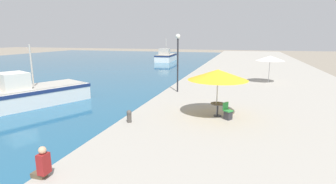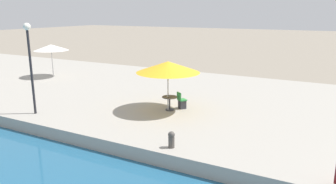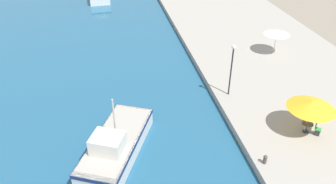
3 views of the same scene
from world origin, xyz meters
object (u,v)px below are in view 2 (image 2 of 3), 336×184
Objects in this scene: cafe_chair_left at (182,103)px; mooring_bollard at (171,139)px; lamppost at (29,53)px; cafe_table at (170,100)px; cafe_umbrella_pink at (168,67)px; cafe_umbrella_white at (51,47)px.

cafe_chair_left is 5.24m from mooring_bollard.
cafe_chair_left is at bearing -55.05° from lamppost.
cafe_table is at bearing -90.00° from cafe_chair_left.
cafe_umbrella_pink is 2.16m from cafe_chair_left.
cafe_umbrella_white is at bearing 42.17° from lamppost.
cafe_umbrella_white is 4.08× the size of mooring_bollard.
mooring_bollard is at bearing -32.10° from cafe_chair_left.
cafe_table is 4.90m from mooring_bollard.
cafe_table reaches higher than mooring_bollard.
cafe_chair_left is 0.20× the size of lamppost.
cafe_umbrella_pink is 6.87m from lamppost.
cafe_umbrella_pink reaches higher than mooring_bollard.
cafe_umbrella_pink reaches higher than cafe_table.
lamppost is (-4.35, 6.23, 2.77)m from cafe_chair_left.
mooring_bollard is at bearing -150.06° from cafe_umbrella_pink.
mooring_bollard is at bearing -93.61° from lamppost.
cafe_umbrella_pink reaches higher than cafe_umbrella_white.
lamppost reaches higher than cafe_table.
cafe_umbrella_white is 3.33× the size of cafe_table.
lamppost is (-7.40, -6.70, 0.76)m from cafe_umbrella_white.
lamppost is (-3.70, 5.74, 0.77)m from cafe_umbrella_pink.
cafe_umbrella_white is 0.58× the size of lamppost.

